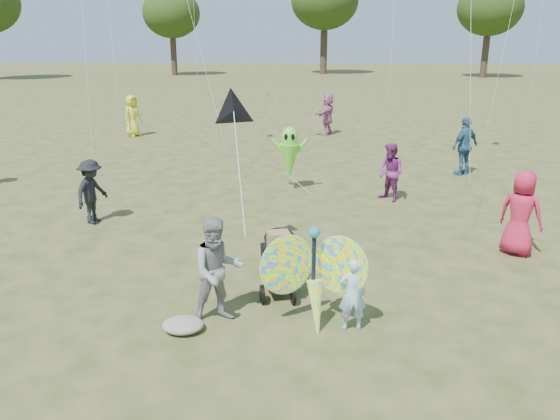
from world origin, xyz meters
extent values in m
plane|color=#51592B|center=(0.00, 0.00, 0.00)|extent=(160.00, 160.00, 0.00)
imported|color=#A9CCEF|center=(0.93, -0.64, 0.55)|extent=(0.43, 0.31, 1.11)
imported|color=gray|center=(-1.00, -0.49, 0.80)|extent=(0.96, 0.88, 1.60)
ellipsoid|color=gray|center=(-1.48, -0.81, 0.10)|extent=(0.60, 0.49, 0.19)
imported|color=#C01E40|center=(4.34, 2.40, 0.82)|extent=(0.95, 0.91, 1.64)
imported|color=black|center=(-4.52, 3.81, 0.72)|extent=(0.79, 1.05, 1.45)
imported|color=#2F5D81|center=(5.00, 8.76, 0.88)|extent=(1.09, 0.95, 1.76)
imported|color=#7B296E|center=(2.39, 5.87, 0.74)|extent=(0.88, 0.91, 1.47)
imported|color=yellow|center=(-7.02, 14.87, 0.85)|extent=(0.90, 1.00, 1.71)
imported|color=#C06D9F|center=(1.10, 15.60, 0.88)|extent=(1.14, 1.71, 1.76)
cube|color=black|center=(-0.17, 0.44, 0.55)|extent=(0.65, 0.95, 0.71)
cube|color=black|center=(-0.17, 0.44, 0.22)|extent=(0.57, 0.76, 0.10)
ellipsoid|color=black|center=(-0.17, 0.69, 0.88)|extent=(0.51, 0.45, 0.33)
cylinder|color=black|center=(-0.41, 0.09, 0.15)|extent=(0.12, 0.30, 0.30)
cylinder|color=black|center=(0.07, 0.09, 0.15)|extent=(0.12, 0.30, 0.30)
cylinder|color=black|center=(-0.17, 0.89, 0.11)|extent=(0.10, 0.23, 0.22)
cylinder|color=black|center=(-0.17, -0.04, 0.98)|extent=(0.43, 0.14, 0.03)
cube|color=#A17F4D|center=(-0.17, 0.39, 0.96)|extent=(0.40, 0.35, 0.26)
ellipsoid|color=red|center=(0.00, -0.56, 0.94)|extent=(0.98, 0.71, 1.24)
ellipsoid|color=red|center=(0.76, -0.56, 0.94)|extent=(0.98, 0.71, 1.24)
cylinder|color=black|center=(0.38, -0.54, 0.89)|extent=(0.06, 0.06, 1.00)
cone|color=red|center=(0.43, -0.71, 0.30)|extent=(0.36, 0.49, 0.93)
sphere|color=teal|center=(0.38, -0.56, 1.44)|extent=(0.16, 0.16, 0.16)
cone|color=black|center=(-1.05, 2.01, 2.77)|extent=(0.89, 0.62, 0.81)
cylinder|color=silver|center=(-0.83, 0.81, 2.03)|extent=(0.46, 2.41, 1.49)
cone|color=#6AE535|center=(-0.20, 6.75, 0.80)|extent=(0.56, 0.56, 0.95)
ellipsoid|color=#6AE535|center=(-0.20, 6.75, 1.45)|extent=(0.44, 0.39, 0.57)
ellipsoid|color=black|center=(-0.29, 6.57, 1.50)|extent=(0.10, 0.05, 0.17)
ellipsoid|color=black|center=(-0.11, 6.57, 1.50)|extent=(0.10, 0.05, 0.17)
cylinder|color=#6AE535|center=(-0.50, 6.75, 1.20)|extent=(0.43, 0.10, 0.49)
cylinder|color=#6AE535|center=(0.10, 6.75, 1.20)|extent=(0.43, 0.10, 0.49)
cylinder|color=silver|center=(0.10, 6.55, 0.20)|extent=(0.61, 0.41, 0.41)
cylinder|color=#3A2D21|center=(-14.00, 52.00, 1.89)|extent=(0.63, 0.63, 3.78)
ellipsoid|color=#2B4214|center=(-14.00, 52.00, 6.30)|extent=(5.94, 5.94, 5.05)
cylinder|color=#3A2D21|center=(2.00, 55.00, 2.31)|extent=(0.77, 0.77, 4.62)
ellipsoid|color=#2B4214|center=(2.00, 55.00, 7.70)|extent=(7.26, 7.26, 6.17)
cylinder|color=#3A2D21|center=(18.00, 50.00, 1.99)|extent=(0.66, 0.67, 3.99)
ellipsoid|color=#2B4214|center=(18.00, 50.00, 6.65)|extent=(6.27, 6.27, 5.33)
camera|label=1|loc=(0.25, -7.65, 4.03)|focal=35.00mm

